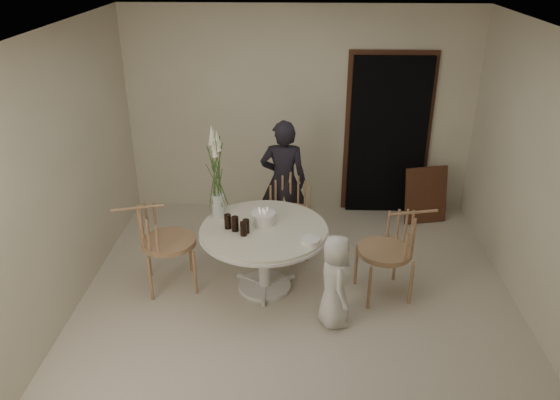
{
  "coord_description": "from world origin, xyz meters",
  "views": [
    {
      "loc": [
        -0.01,
        -4.63,
        3.39
      ],
      "look_at": [
        -0.19,
        0.3,
        1.02
      ],
      "focal_mm": 35.0,
      "sensor_mm": 36.0,
      "label": 1
    }
  ],
  "objects_px": {
    "table": "(264,237)",
    "boy": "(335,281)",
    "girl": "(283,181)",
    "birthday_cake": "(263,218)",
    "chair_far": "(290,202)",
    "flower_vase": "(217,175)",
    "chair_left": "(154,235)",
    "chair_right": "(398,241)"
  },
  "relations": [
    {
      "from": "chair_far",
      "to": "birthday_cake",
      "type": "height_order",
      "value": "chair_far"
    },
    {
      "from": "table",
      "to": "chair_right",
      "type": "distance_m",
      "value": 1.37
    },
    {
      "from": "boy",
      "to": "birthday_cake",
      "type": "height_order",
      "value": "boy"
    },
    {
      "from": "table",
      "to": "chair_right",
      "type": "bearing_deg",
      "value": -1.5
    },
    {
      "from": "girl",
      "to": "flower_vase",
      "type": "bearing_deg",
      "value": 54.71
    },
    {
      "from": "flower_vase",
      "to": "chair_right",
      "type": "bearing_deg",
      "value": -8.38
    },
    {
      "from": "table",
      "to": "chair_right",
      "type": "xyz_separation_m",
      "value": [
        1.37,
        -0.04,
        0.0
      ]
    },
    {
      "from": "chair_right",
      "to": "flower_vase",
      "type": "height_order",
      "value": "flower_vase"
    },
    {
      "from": "boy",
      "to": "flower_vase",
      "type": "bearing_deg",
      "value": 46.2
    },
    {
      "from": "birthday_cake",
      "to": "table",
      "type": "bearing_deg",
      "value": -82.24
    },
    {
      "from": "chair_far",
      "to": "flower_vase",
      "type": "relative_size",
      "value": 0.9
    },
    {
      "from": "flower_vase",
      "to": "chair_left",
      "type": "bearing_deg",
      "value": -157.83
    },
    {
      "from": "chair_right",
      "to": "flower_vase",
      "type": "distance_m",
      "value": 1.97
    },
    {
      "from": "chair_far",
      "to": "boy",
      "type": "bearing_deg",
      "value": -72.29
    },
    {
      "from": "boy",
      "to": "birthday_cake",
      "type": "bearing_deg",
      "value": 37.27
    },
    {
      "from": "boy",
      "to": "chair_right",
      "type": "bearing_deg",
      "value": -61.59
    },
    {
      "from": "girl",
      "to": "birthday_cake",
      "type": "bearing_deg",
      "value": 81.56
    },
    {
      "from": "girl",
      "to": "flower_vase",
      "type": "relative_size",
      "value": 1.5
    },
    {
      "from": "table",
      "to": "chair_left",
      "type": "xyz_separation_m",
      "value": [
        -1.13,
        -0.02,
        0.02
      ]
    },
    {
      "from": "chair_left",
      "to": "flower_vase",
      "type": "relative_size",
      "value": 0.97
    },
    {
      "from": "table",
      "to": "chair_right",
      "type": "height_order",
      "value": "chair_right"
    },
    {
      "from": "chair_far",
      "to": "boy",
      "type": "relative_size",
      "value": 0.96
    },
    {
      "from": "chair_left",
      "to": "girl",
      "type": "relative_size",
      "value": 0.65
    },
    {
      "from": "table",
      "to": "flower_vase",
      "type": "height_order",
      "value": "flower_vase"
    },
    {
      "from": "birthday_cake",
      "to": "flower_vase",
      "type": "relative_size",
      "value": 0.25
    },
    {
      "from": "chair_far",
      "to": "birthday_cake",
      "type": "distance_m",
      "value": 0.86
    },
    {
      "from": "boy",
      "to": "flower_vase",
      "type": "relative_size",
      "value": 0.94
    },
    {
      "from": "girl",
      "to": "birthday_cake",
      "type": "relative_size",
      "value": 5.92
    },
    {
      "from": "flower_vase",
      "to": "girl",
      "type": "bearing_deg",
      "value": 53.42
    },
    {
      "from": "chair_left",
      "to": "boy",
      "type": "height_order",
      "value": "chair_left"
    },
    {
      "from": "boy",
      "to": "girl",
      "type": "bearing_deg",
      "value": 7.71
    },
    {
      "from": "chair_left",
      "to": "birthday_cake",
      "type": "bearing_deg",
      "value": -100.38
    },
    {
      "from": "girl",
      "to": "chair_far",
      "type": "bearing_deg",
      "value": 111.96
    },
    {
      "from": "girl",
      "to": "birthday_cake",
      "type": "height_order",
      "value": "girl"
    },
    {
      "from": "chair_left",
      "to": "girl",
      "type": "height_order",
      "value": "girl"
    },
    {
      "from": "chair_far",
      "to": "chair_right",
      "type": "xyz_separation_m",
      "value": [
        1.12,
        -0.93,
        0.03
      ]
    },
    {
      "from": "table",
      "to": "birthday_cake",
      "type": "relative_size",
      "value": 5.18
    },
    {
      "from": "chair_left",
      "to": "chair_far",
      "type": "bearing_deg",
      "value": -72.88
    },
    {
      "from": "chair_right",
      "to": "birthday_cake",
      "type": "height_order",
      "value": "chair_right"
    },
    {
      "from": "table",
      "to": "boy",
      "type": "relative_size",
      "value": 1.39
    },
    {
      "from": "chair_left",
      "to": "girl",
      "type": "xyz_separation_m",
      "value": [
        1.29,
        1.15,
        0.12
      ]
    },
    {
      "from": "chair_left",
      "to": "girl",
      "type": "distance_m",
      "value": 1.73
    }
  ]
}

